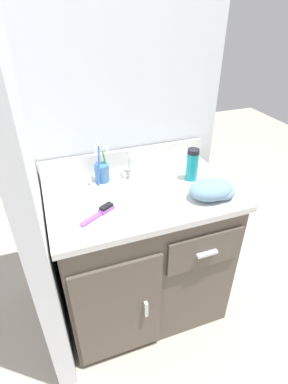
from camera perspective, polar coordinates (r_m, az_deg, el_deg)
ground_plane at (r=1.92m, az=-0.29°, el=-20.52°), size 6.00×6.00×0.00m
wall_back at (r=1.51m, az=-4.61°, el=15.87°), size 1.04×0.08×2.20m
wall_left at (r=1.17m, az=-23.35°, el=7.99°), size 0.08×0.62×2.20m
vanity at (r=1.60m, az=-0.34°, el=-11.64°), size 0.86×0.55×0.80m
backsplash at (r=1.55m, az=-3.60°, el=6.35°), size 0.86×0.02×0.10m
sink_faucet at (r=1.48m, az=-2.63°, el=4.89°), size 0.09×0.09×0.14m
toothbrush_cup at (r=1.44m, az=-8.04°, el=3.94°), size 0.08×0.09×0.20m
shaving_cream_can at (r=1.45m, az=9.17°, el=5.15°), size 0.06×0.06×0.16m
hairbrush at (r=1.24m, az=-8.06°, el=-3.71°), size 0.16×0.11×0.03m
hand_towel at (r=1.35m, az=13.11°, el=0.40°), size 0.21×0.15×0.08m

